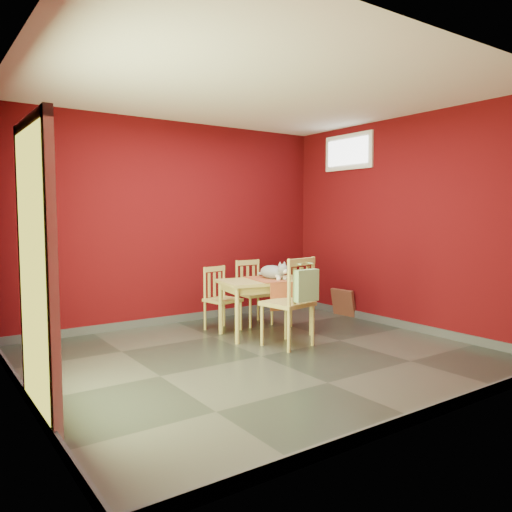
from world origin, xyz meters
TOP-DOWN VIEW (x-y plane):
  - ground at (0.00, 0.00)m, footprint 4.50×4.50m
  - room_shell at (0.00, 0.00)m, footprint 4.50×4.50m
  - doorway at (-2.23, -0.40)m, footprint 0.06×1.01m
  - window at (2.23, 1.00)m, footprint 0.05×0.90m
  - outlet_plate at (1.60, 1.99)m, footprint 0.08×0.02m
  - dining_table at (0.59, 0.73)m, footprint 1.18×0.81m
  - table_runner at (0.59, 0.62)m, footprint 0.42×0.71m
  - chair_far_left at (0.29, 1.28)m, footprint 0.44×0.44m
  - chair_far_right at (0.82, 1.34)m, footprint 0.41×0.41m
  - chair_near at (0.50, 0.13)m, footprint 0.54×0.54m
  - tote_bag at (0.52, -0.10)m, footprint 0.29×0.18m
  - cat at (0.70, 0.74)m, footprint 0.31×0.50m
  - picture_frame at (2.19, 1.02)m, footprint 0.16×0.40m

SIDE VIEW (x-z plane):
  - ground at x=0.00m, z-range 0.00..0.00m
  - room_shell at x=0.00m, z-range -2.20..2.30m
  - picture_frame at x=2.19m, z-range 0.00..0.39m
  - outlet_plate at x=1.60m, z-range 0.24..0.36m
  - chair_far_left at x=0.29m, z-range 0.01..0.81m
  - chair_far_right at x=0.82m, z-range 0.01..0.86m
  - chair_near at x=0.50m, z-range 0.01..1.01m
  - dining_table at x=0.59m, z-range 0.25..0.93m
  - table_runner at x=0.59m, z-range 0.46..0.79m
  - tote_bag at x=0.52m, z-range 0.51..0.91m
  - cat at x=0.70m, z-range 0.68..0.91m
  - doorway at x=-2.23m, z-range 0.06..2.19m
  - window at x=2.23m, z-range 2.10..2.60m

